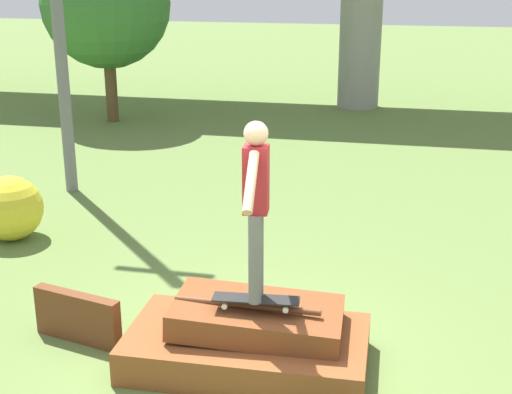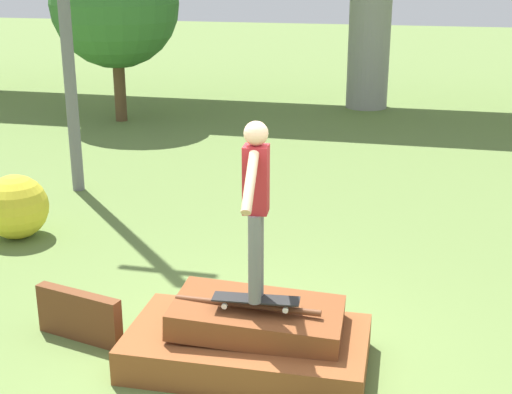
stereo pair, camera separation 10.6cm
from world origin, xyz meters
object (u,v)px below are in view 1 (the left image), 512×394
(skater, at_px, (256,199))
(bush_yellow_flowering, at_px, (10,208))
(skateboard, at_px, (256,300))
(tree_behind_left, at_px, (106,4))

(skater, bearing_deg, bush_yellow_flowering, 147.72)
(skateboard, height_order, bush_yellow_flowering, bush_yellow_flowering)
(skater, xyz_separation_m, bush_yellow_flowering, (-4.11, 2.60, -1.28))
(skateboard, bearing_deg, skater, 180.00)
(skateboard, height_order, skater, skater)
(skateboard, xyz_separation_m, tree_behind_left, (-5.86, 10.27, 2.07))
(skateboard, xyz_separation_m, bush_yellow_flowering, (-4.11, 2.60, -0.28))
(skateboard, xyz_separation_m, skater, (-0.00, 0.00, 1.00))
(skateboard, distance_m, tree_behind_left, 12.01)
(bush_yellow_flowering, bearing_deg, skater, -32.28)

